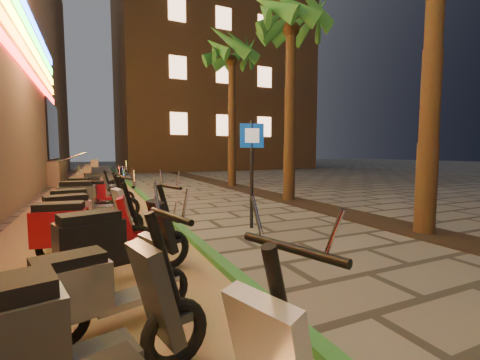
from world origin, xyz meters
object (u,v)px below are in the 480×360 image
scooter_10 (90,199)px  scooter_11 (91,196)px  scooter_8 (83,217)px  scooter_12 (102,192)px  scooter_5 (98,288)px  scooter_9 (83,208)px  scooter_13 (87,189)px  pedestrian_sign (252,159)px  scooter_6 (113,242)px  scooter_7 (80,228)px  scooter_4 (46,341)px

scooter_10 → scooter_11: size_ratio=1.15×
scooter_8 → scooter_12: size_ratio=1.17×
scooter_5 → scooter_9: 4.19m
scooter_10 → scooter_13: size_ratio=1.20×
scooter_5 → scooter_10: 5.33m
pedestrian_sign → scooter_5: (-3.10, -3.12, -1.06)m
scooter_8 → scooter_9: 1.06m
scooter_8 → scooter_10: 2.21m
scooter_6 → scooter_7: (-0.40, 1.04, -0.01)m
scooter_8 → scooter_10: scooter_10 is taller
scooter_10 → scooter_12: (0.32, 2.03, -0.10)m
pedestrian_sign → scooter_5: 4.53m
scooter_9 → scooter_12: (0.44, 3.17, -0.07)m
scooter_5 → scooter_10: (-0.09, 5.33, 0.10)m
scooter_9 → scooter_12: size_ratio=1.15×
scooter_7 → scooter_10: bearing=95.8°
scooter_5 → scooter_4: bearing=-124.6°
scooter_13 → scooter_5: bearing=-73.0°
scooter_4 → scooter_9: 5.09m
scooter_9 → scooter_12: scooter_9 is taller
scooter_4 → scooter_5: size_ratio=1.21×
scooter_4 → scooter_9: bearing=75.5°
scooter_5 → scooter_12: bearing=71.2°
scooter_10 → scooter_13: scooter_10 is taller
scooter_8 → scooter_12: bearing=70.3°
scooter_6 → scooter_8: (-0.38, 1.94, -0.01)m
pedestrian_sign → scooter_13: (-3.32, 5.25, -1.05)m
scooter_7 → scooter_12: 5.15m
scooter_11 → scooter_5: bearing=-72.0°
scooter_4 → scooter_7: bearing=75.0°
scooter_11 → scooter_6: bearing=-69.8°
pedestrian_sign → scooter_11: bearing=150.6°
scooter_5 → scooter_11: 6.43m
scooter_6 → scooter_9: size_ratio=1.02×
scooter_8 → scooter_13: (-0.03, 5.25, -0.06)m
scooter_7 → scooter_12: (0.44, 5.13, -0.07)m
scooter_12 → scooter_13: size_ratio=0.97×
scooter_8 → scooter_9: (-0.02, 1.06, -0.01)m
scooter_6 → scooter_12: (0.04, 6.17, -0.08)m
pedestrian_sign → scooter_12: bearing=140.9°
scooter_4 → scooter_10: 6.24m
scooter_6 → scooter_10: 4.16m
pedestrian_sign → scooter_11: 4.70m
pedestrian_sign → scooter_5: bearing=-118.1°
scooter_11 → scooter_8: bearing=-74.7°
scooter_5 → scooter_9: scooter_9 is taller
scooter_6 → scooter_8: bearing=84.2°
scooter_4 → scooter_8: scooter_4 is taller
scooter_9 → pedestrian_sign: bearing=-25.7°
scooter_5 → scooter_7: (-0.21, 2.22, 0.07)m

